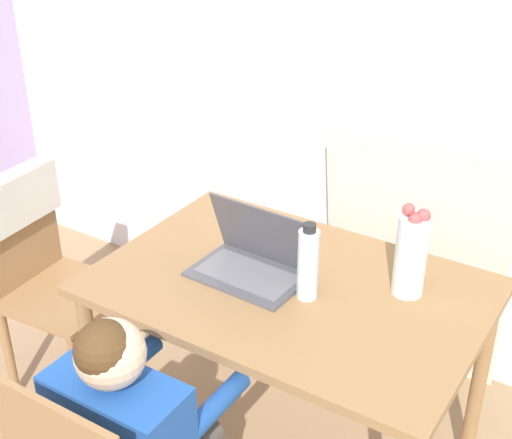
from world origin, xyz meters
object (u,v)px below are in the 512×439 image
object	(u,v)px
chair_spare	(35,250)
flower_vase	(411,252)
water_bottle	(308,263)
laptop	(253,258)
person_seated	(134,425)

from	to	relation	value
chair_spare	flower_vase	world-z (taller)	flower_vase
chair_spare	flower_vase	distance (m)	1.41
chair_spare	water_bottle	distance (m)	1.14
laptop	flower_vase	bearing A→B (deg)	21.09
chair_spare	laptop	distance (m)	0.93
person_seated	flower_vase	world-z (taller)	flower_vase
person_seated	laptop	bearing A→B (deg)	-87.95
chair_spare	person_seated	xyz separation A→B (m)	(0.93, -0.51, 0.02)
person_seated	laptop	size ratio (longest dim) A/B	2.72
chair_spare	water_bottle	size ratio (longest dim) A/B	3.59
flower_vase	water_bottle	size ratio (longest dim) A/B	1.21
chair_spare	laptop	world-z (taller)	laptop
flower_vase	water_bottle	bearing A→B (deg)	-143.39
laptop	person_seated	bearing A→B (deg)	-85.24
person_seated	water_bottle	bearing A→B (deg)	-107.50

